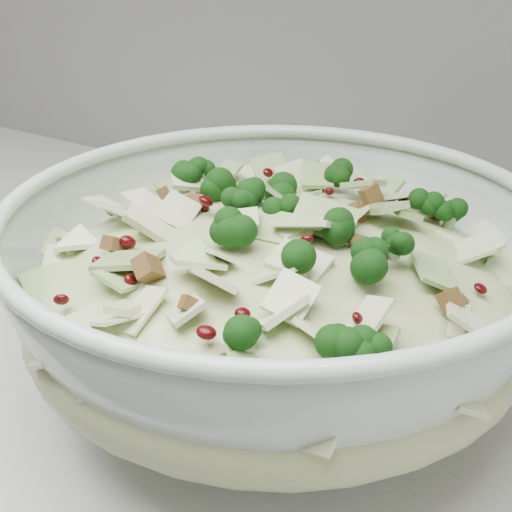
{
  "coord_description": "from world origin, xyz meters",
  "views": [
    {
      "loc": [
        0.73,
        1.21,
        1.24
      ],
      "look_at": [
        0.49,
        1.6,
        1.01
      ],
      "focal_mm": 50.0,
      "sensor_mm": 36.0,
      "label": 1
    }
  ],
  "objects": [
    {
      "name": "salad",
      "position": [
        0.5,
        1.6,
        1.01
      ],
      "size": [
        0.47,
        0.47,
        0.16
      ],
      "rotation": [
        0.0,
        0.0,
        0.39
      ],
      "color": "#B6C184",
      "rests_on": "mixing_bowl"
    },
    {
      "name": "mixing_bowl",
      "position": [
        0.5,
        1.6,
        0.98
      ],
      "size": [
        0.47,
        0.47,
        0.15
      ],
      "rotation": [
        0.0,
        0.0,
        0.26
      ],
      "color": "#B6C8BA",
      "rests_on": "counter"
    },
    {
      "name": "counter",
      "position": [
        0.0,
        1.7,
        0.45
      ],
      "size": [
        3.6,
        0.6,
        0.9
      ],
      "primitive_type": "cube",
      "color": "#B8B8B3",
      "rests_on": "floor"
    }
  ]
}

